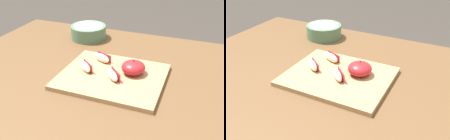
# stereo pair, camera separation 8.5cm
# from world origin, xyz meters

# --- Properties ---
(dining_table) EXTENTS (1.33, 0.90, 0.77)m
(dining_table) POSITION_xyz_m (0.00, 0.00, 0.67)
(dining_table) COLOR brown
(dining_table) RESTS_ON ground_plane
(cutting_board) EXTENTS (0.35, 0.29, 0.02)m
(cutting_board) POSITION_xyz_m (-0.03, -0.00, 0.78)
(cutting_board) COLOR #A37F56
(cutting_board) RESTS_ON dining_table
(apple_half_skin_up) EXTENTS (0.08, 0.08, 0.05)m
(apple_half_skin_up) POSITION_xyz_m (0.03, 0.03, 0.81)
(apple_half_skin_up) COLOR #B21E23
(apple_half_skin_up) RESTS_ON cutting_board
(apple_wedge_near_knife) EXTENTS (0.07, 0.07, 0.03)m
(apple_wedge_near_knife) POSITION_xyz_m (-0.02, -0.03, 0.80)
(apple_wedge_near_knife) COLOR #F4EACC
(apple_wedge_near_knife) RESTS_ON cutting_board
(apple_wedge_back) EXTENTS (0.07, 0.05, 0.03)m
(apple_wedge_back) POSITION_xyz_m (-0.10, 0.08, 0.80)
(apple_wedge_back) COLOR #F4EACC
(apple_wedge_back) RESTS_ON cutting_board
(apple_wedge_front) EXTENTS (0.07, 0.06, 0.03)m
(apple_wedge_front) POSITION_xyz_m (-0.13, -0.01, 0.80)
(apple_wedge_front) COLOR #F4EACC
(apple_wedge_front) RESTS_ON cutting_board
(ceramic_fruit_bowl) EXTENTS (0.16, 0.16, 0.06)m
(ceramic_fruit_bowl) POSITION_xyz_m (-0.27, 0.30, 0.80)
(ceramic_fruit_bowl) COLOR #4C7556
(ceramic_fruit_bowl) RESTS_ON dining_table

